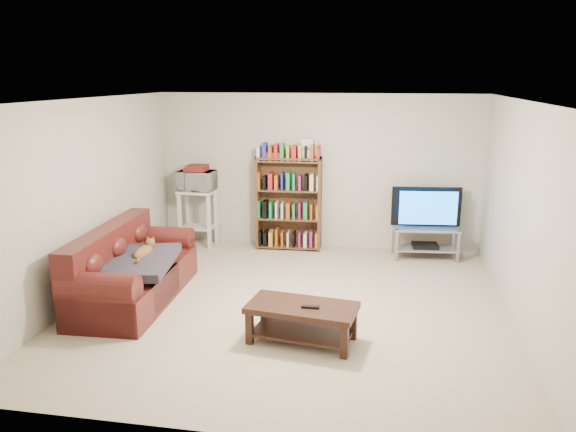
% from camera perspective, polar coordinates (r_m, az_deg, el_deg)
% --- Properties ---
extents(floor, '(5.00, 5.00, 0.00)m').
position_cam_1_polar(floor, '(6.74, 0.24, -9.14)').
color(floor, '#C7B294').
rests_on(floor, ground).
extents(ceiling, '(5.00, 5.00, 0.00)m').
position_cam_1_polar(ceiling, '(6.20, 0.27, 11.71)').
color(ceiling, white).
rests_on(ceiling, ground).
extents(wall_back, '(5.00, 0.00, 5.00)m').
position_cam_1_polar(wall_back, '(8.79, 3.05, 4.52)').
color(wall_back, beige).
rests_on(wall_back, ground).
extents(wall_front, '(5.00, 0.00, 5.00)m').
position_cam_1_polar(wall_front, '(4.03, -5.90, -7.19)').
color(wall_front, beige).
rests_on(wall_front, ground).
extents(wall_left, '(0.00, 5.00, 5.00)m').
position_cam_1_polar(wall_left, '(7.21, -19.73, 1.59)').
color(wall_left, beige).
rests_on(wall_left, ground).
extents(wall_right, '(0.00, 5.00, 5.00)m').
position_cam_1_polar(wall_right, '(6.44, 22.76, -0.11)').
color(wall_right, beige).
rests_on(wall_right, ground).
extents(sofa, '(0.98, 2.12, 0.89)m').
position_cam_1_polar(sofa, '(7.10, -15.87, -5.74)').
color(sofa, '#4D1713').
rests_on(sofa, floor).
extents(blanket, '(0.93, 1.14, 0.18)m').
position_cam_1_polar(blanket, '(6.83, -15.07, -4.56)').
color(blanket, '#312C38').
rests_on(blanket, sofa).
extents(cat, '(0.25, 0.58, 0.17)m').
position_cam_1_polar(cat, '(6.98, -14.50, -3.61)').
color(cat, brown).
rests_on(cat, sofa).
extents(coffee_table, '(1.17, 0.70, 0.40)m').
position_cam_1_polar(coffee_table, '(5.80, 1.44, -10.12)').
color(coffee_table, black).
rests_on(coffee_table, floor).
extents(remote, '(0.18, 0.05, 0.02)m').
position_cam_1_polar(remote, '(5.68, 2.28, -9.22)').
color(remote, black).
rests_on(remote, coffee_table).
extents(tv_stand, '(0.98, 0.52, 0.47)m').
position_cam_1_polar(tv_stand, '(8.60, 13.78, -2.09)').
color(tv_stand, '#999EA3').
rests_on(tv_stand, floor).
extents(television, '(1.03, 0.23, 0.59)m').
position_cam_1_polar(television, '(8.49, 13.96, 0.80)').
color(television, black).
rests_on(television, tv_stand).
extents(dvd_player, '(0.40, 0.30, 0.06)m').
position_cam_1_polar(dvd_player, '(8.64, 13.73, -2.93)').
color(dvd_player, black).
rests_on(dvd_player, tv_stand).
extents(bookshelf, '(1.02, 0.36, 1.45)m').
position_cam_1_polar(bookshelf, '(8.71, 0.07, 1.41)').
color(bookshelf, '#4F311B').
rests_on(bookshelf, floor).
extents(shelf_clutter, '(0.74, 0.25, 0.28)m').
position_cam_1_polar(shelf_clutter, '(8.57, 0.73, 6.69)').
color(shelf_clutter, silver).
rests_on(shelf_clutter, bookshelf).
extents(microwave_stand, '(0.58, 0.43, 0.90)m').
position_cam_1_polar(microwave_stand, '(9.03, -9.14, 0.59)').
color(microwave_stand, silver).
rests_on(microwave_stand, floor).
extents(microwave, '(0.57, 0.40, 0.31)m').
position_cam_1_polar(microwave, '(8.93, -9.26, 3.58)').
color(microwave, silver).
rests_on(microwave, microwave_stand).
extents(game_boxes, '(0.34, 0.30, 0.05)m').
position_cam_1_polar(game_boxes, '(8.90, -9.31, 4.71)').
color(game_boxes, maroon).
rests_on(game_boxes, microwave).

